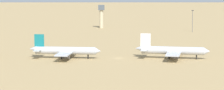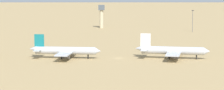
{
  "view_description": "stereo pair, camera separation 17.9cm",
  "coord_description": "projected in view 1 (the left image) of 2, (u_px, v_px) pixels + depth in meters",
  "views": [
    {
      "loc": [
        2.9,
        -254.34,
        38.04
      ],
      "look_at": [
        -3.43,
        6.03,
        6.0
      ],
      "focal_mm": 80.93,
      "sensor_mm": 36.0,
      "label": 1
    },
    {
      "loc": [
        3.08,
        -254.34,
        38.04
      ],
      "look_at": [
        -3.43,
        6.03,
        6.0
      ],
      "focal_mm": 80.93,
      "sensor_mm": 36.0,
      "label": 2
    }
  ],
  "objects": [
    {
      "name": "ground",
      "position": [
        118.0,
        58.0,
        257.08
      ],
      "size": [
        4000.0,
        4000.0,
        0.0
      ],
      "primitive_type": "plane",
      "color": "tan"
    },
    {
      "name": "parked_jet_teal_3",
      "position": [
        65.0,
        51.0,
        255.63
      ],
      "size": [
        36.98,
        31.23,
        12.21
      ],
      "rotation": [
        0.0,
        0.0,
        -0.09
      ],
      "color": "silver",
      "rests_on": "ground"
    },
    {
      "name": "parked_jet_white_4",
      "position": [
        172.0,
        51.0,
        255.07
      ],
      "size": [
        37.84,
        32.25,
        12.53
      ],
      "rotation": [
        0.0,
        0.0,
        -0.17
      ],
      "color": "silver",
      "rests_on": "ground"
    },
    {
      "name": "control_tower",
      "position": [
        101.0,
        14.0,
        427.56
      ],
      "size": [
        5.2,
        5.2,
        19.64
      ],
      "color": "#C6B793",
      "rests_on": "ground"
    },
    {
      "name": "light_pole_east",
      "position": [
        193.0,
        20.0,
        393.08
      ],
      "size": [
        1.8,
        0.5,
        17.02
      ],
      "color": "#59595E",
      "rests_on": "ground"
    }
  ]
}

